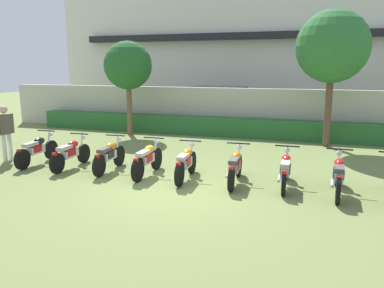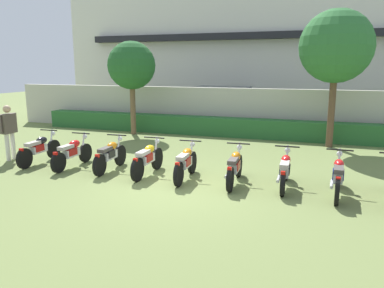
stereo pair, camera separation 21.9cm
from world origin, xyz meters
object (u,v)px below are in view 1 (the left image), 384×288
object	(u,v)px
parked_car	(220,106)
motorcycle_in_row_7	(338,175)
inspector_person	(5,128)
motorcycle_in_row_6	(285,170)
motorcycle_in_row_1	(71,153)
motorcycle_in_row_5	(235,166)
motorcycle_in_row_0	(37,150)
motorcycle_in_row_4	(186,163)
tree_far_side	(333,47)
motorcycle_in_row_2	(109,155)
motorcycle_in_row_3	(147,159)
tree_near_inspector	(128,66)

from	to	relation	value
parked_car	motorcycle_in_row_7	distance (m)	10.93
inspector_person	motorcycle_in_row_6	bearing A→B (deg)	-0.16
motorcycle_in_row_1	motorcycle_in_row_6	size ratio (longest dim) A/B	1.01
motorcycle_in_row_5	motorcycle_in_row_0	bearing A→B (deg)	86.36
inspector_person	motorcycle_in_row_4	bearing A→B (deg)	-1.66
parked_car	tree_far_side	xyz separation A→B (m)	(5.00, -4.08, 2.61)
motorcycle_in_row_4	motorcycle_in_row_0	bearing A→B (deg)	85.29
parked_car	motorcycle_in_row_4	world-z (taller)	parked_car
motorcycle_in_row_1	motorcycle_in_row_5	xyz separation A→B (m)	(4.81, -0.00, 0.00)
tree_far_side	motorcycle_in_row_7	size ratio (longest dim) A/B	2.46
motorcycle_in_row_2	motorcycle_in_row_3	xyz separation A→B (m)	(1.20, -0.07, 0.01)
motorcycle_in_row_2	motorcycle_in_row_3	world-z (taller)	motorcycle_in_row_3
motorcycle_in_row_3	tree_far_side	bearing A→B (deg)	-40.71
parked_car	inspector_person	world-z (taller)	parked_car
motorcycle_in_row_1	motorcycle_in_row_2	distance (m)	1.23
motorcycle_in_row_4	motorcycle_in_row_6	bearing A→B (deg)	-89.88
motorcycle_in_row_0	motorcycle_in_row_3	bearing A→B (deg)	-93.74
parked_car	tree_near_inspector	xyz separation A→B (m)	(-3.00, -4.04, 1.96)
motorcycle_in_row_4	motorcycle_in_row_1	bearing A→B (deg)	85.72
motorcycle_in_row_7	tree_far_side	bearing A→B (deg)	3.49
motorcycle_in_row_3	parked_car	bearing A→B (deg)	1.57
motorcycle_in_row_1	motorcycle_in_row_4	world-z (taller)	motorcycle_in_row_4
inspector_person	motorcycle_in_row_2	bearing A→B (deg)	-0.90
tree_far_side	motorcycle_in_row_5	distance (m)	6.70
tree_far_side	motorcycle_in_row_5	xyz separation A→B (m)	(-2.26, -5.49, -3.10)
parked_car	inspector_person	bearing A→B (deg)	-113.42
motorcycle_in_row_3	motorcycle_in_row_4	world-z (taller)	motorcycle_in_row_3
parked_car	motorcycle_in_row_5	xyz separation A→B (m)	(2.74, -9.57, -0.49)
tree_far_side	motorcycle_in_row_2	distance (m)	8.56
tree_far_side	motorcycle_in_row_0	bearing A→B (deg)	-146.77
motorcycle_in_row_3	motorcycle_in_row_5	world-z (taller)	motorcycle_in_row_3
inspector_person	tree_near_inspector	bearing A→B (deg)	75.06
motorcycle_in_row_2	motorcycle_in_row_4	xyz separation A→B (m)	(2.30, -0.11, 0.00)
motorcycle_in_row_4	tree_far_side	bearing A→B (deg)	-35.83
tree_far_side	inspector_person	distance (m)	11.16
motorcycle_in_row_4	motorcycle_in_row_5	distance (m)	1.28
tree_near_inspector	motorcycle_in_row_7	world-z (taller)	tree_near_inspector
inspector_person	motorcycle_in_row_0	bearing A→B (deg)	-2.61
parked_car	tree_near_inspector	distance (m)	5.41
motorcycle_in_row_5	tree_near_inspector	bearing A→B (deg)	43.01
motorcycle_in_row_7	motorcycle_in_row_3	bearing A→B (deg)	91.38
motorcycle_in_row_2	motorcycle_in_row_6	size ratio (longest dim) A/B	0.98
tree_far_side	motorcycle_in_row_0	world-z (taller)	tree_far_side
motorcycle_in_row_6	motorcycle_in_row_7	size ratio (longest dim) A/B	0.94
motorcycle_in_row_0	motorcycle_in_row_1	distance (m)	1.22
motorcycle_in_row_4	motorcycle_in_row_6	world-z (taller)	motorcycle_in_row_4
motorcycle_in_row_4	inspector_person	xyz separation A→B (m)	(-5.90, 0.17, 0.57)
tree_near_inspector	parked_car	bearing A→B (deg)	53.42
motorcycle_in_row_1	inspector_person	distance (m)	2.45
motorcycle_in_row_5	motorcycle_in_row_7	distance (m)	2.40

